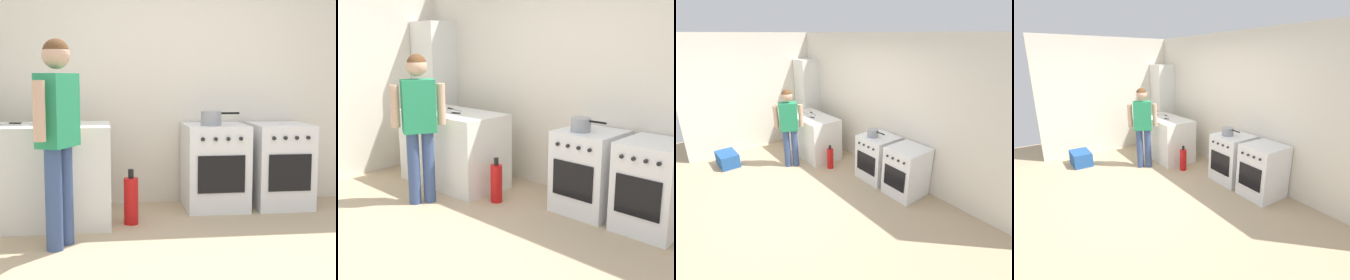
{
  "view_description": "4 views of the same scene",
  "coord_description": "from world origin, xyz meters",
  "views": [
    {
      "loc": [
        -0.76,
        -3.43,
        1.31
      ],
      "look_at": [
        -0.24,
        0.67,
        0.81
      ],
      "focal_mm": 55.0,
      "sensor_mm": 36.0,
      "label": 1
    },
    {
      "loc": [
        2.55,
        -2.03,
        1.71
      ],
      "look_at": [
        0.06,
        0.64,
        0.87
      ],
      "focal_mm": 45.0,
      "sensor_mm": 36.0,
      "label": 2
    },
    {
      "loc": [
        3.42,
        -1.65,
        2.58
      ],
      "look_at": [
        0.19,
        0.9,
        0.9
      ],
      "focal_mm": 28.0,
      "sensor_mm": 36.0,
      "label": 3
    },
    {
      "loc": [
        3.48,
        -1.62,
        2.11
      ],
      "look_at": [
        -0.06,
        0.76,
        0.8
      ],
      "focal_mm": 28.0,
      "sensor_mm": 36.0,
      "label": 4
    }
  ],
  "objects": [
    {
      "name": "oven_right",
      "position": [
        1.03,
        1.58,
        0.43
      ],
      "size": [
        0.57,
        0.62,
        0.85
      ],
      "color": "white",
      "rests_on": "ground"
    },
    {
      "name": "counter_unit",
      "position": [
        -1.35,
        1.2,
        0.45
      ],
      "size": [
        1.3,
        0.7,
        0.9
      ],
      "primitive_type": "cube",
      "color": "silver",
      "rests_on": "ground"
    },
    {
      "name": "side_wall_left",
      "position": [
        -2.6,
        0.4,
        1.3
      ],
      "size": [
        0.1,
        3.1,
        2.6
      ],
      "primitive_type": "cube",
      "color": "silver",
      "rests_on": "ground"
    },
    {
      "name": "back_wall",
      "position": [
        0.0,
        1.95,
        1.3
      ],
      "size": [
        6.0,
        0.1,
        2.6
      ],
      "primitive_type": "cube",
      "color": "silver",
      "rests_on": "ground"
    },
    {
      "name": "oven_left",
      "position": [
        0.35,
        1.58,
        0.43
      ],
      "size": [
        0.61,
        0.62,
        0.85
      ],
      "color": "white",
      "rests_on": "ground"
    },
    {
      "name": "ground_plane",
      "position": [
        0.0,
        0.0,
        0.0
      ],
      "size": [
        8.0,
        8.0,
        0.0
      ],
      "primitive_type": "plane",
      "color": "tan"
    },
    {
      "name": "pot",
      "position": [
        0.29,
        1.48,
        0.92
      ],
      "size": [
        0.38,
        0.2,
        0.14
      ],
      "color": "gray",
      "rests_on": "oven_left"
    },
    {
      "name": "knife_carving",
      "position": [
        -1.45,
        1.31,
        0.9
      ],
      "size": [
        0.33,
        0.1,
        0.01
      ],
      "color": "silver",
      "rests_on": "counter_unit"
    },
    {
      "name": "knife_bread",
      "position": [
        -1.67,
        1.2,
        0.9
      ],
      "size": [
        0.35,
        0.04,
        0.01
      ],
      "color": "silver",
      "rests_on": "counter_unit"
    },
    {
      "name": "person",
      "position": [
        -1.1,
        0.54,
        0.95
      ],
      "size": [
        0.33,
        0.52,
        1.6
      ],
      "color": "#384C7A",
      "rests_on": "ground"
    },
    {
      "name": "fire_extinguisher",
      "position": [
        -0.52,
        1.1,
        0.22
      ],
      "size": [
        0.13,
        0.13,
        0.5
      ],
      "color": "red",
      "rests_on": "ground"
    },
    {
      "name": "larder_cabinet",
      "position": [
        -2.3,
        1.68,
        1.0
      ],
      "size": [
        0.48,
        0.44,
        2.0
      ],
      "primitive_type": "cube",
      "color": "silver",
      "rests_on": "ground"
    },
    {
      "name": "knife_paring",
      "position": [
        -1.26,
        1.14,
        0.91
      ],
      "size": [
        0.21,
        0.09,
        0.01
      ],
      "color": "silver",
      "rests_on": "counter_unit"
    },
    {
      "name": "recycling_crate_lower",
      "position": [
        -1.95,
        -0.52,
        0.14
      ],
      "size": [
        0.52,
        0.36,
        0.28
      ],
      "primitive_type": "cube",
      "color": "#235193",
      "rests_on": "ground"
    }
  ]
}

